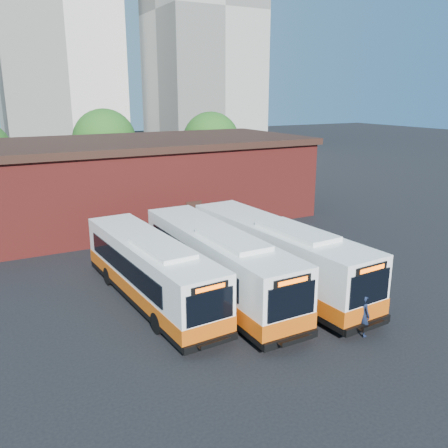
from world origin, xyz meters
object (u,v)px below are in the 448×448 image
bus_east (276,257)px  bus_mideast (217,265)px  bus_midwest (151,272)px  transit_worker (363,315)px

bus_east → bus_mideast: bearing=168.4°
bus_mideast → bus_east: bus_east is taller
bus_midwest → bus_mideast: (3.16, -0.91, 0.11)m
bus_east → bus_midwest: bearing=164.4°
transit_worker → bus_mideast: bearing=24.6°
bus_mideast → transit_worker: bus_mideast is taller
bus_midwest → transit_worker: 9.99m
bus_midwest → transit_worker: size_ratio=6.48×
bus_east → transit_worker: bearing=-91.5°
bus_midwest → bus_east: size_ratio=0.92×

